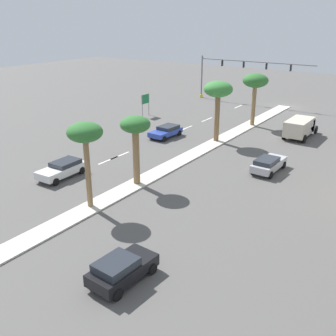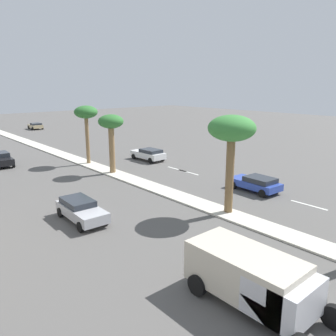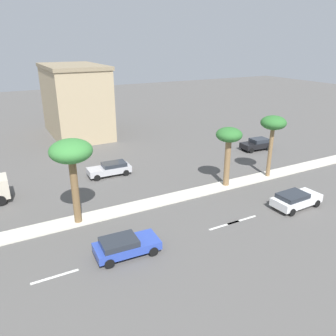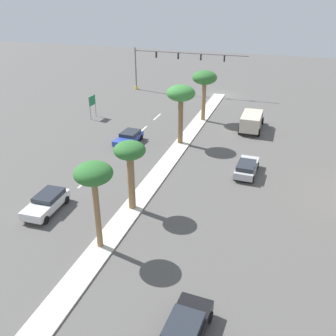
# 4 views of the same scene
# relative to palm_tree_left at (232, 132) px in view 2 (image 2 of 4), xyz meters

# --- Properties ---
(ground_plane) EXTENTS (160.00, 160.00, 0.00)m
(ground_plane) POSITION_rel_palm_tree_left_xyz_m (-0.23, 16.00, -5.56)
(ground_plane) COLOR #565451
(median_curb) EXTENTS (1.80, 97.78, 0.12)m
(median_curb) POSITION_rel_palm_tree_left_xyz_m (-0.23, 26.87, -5.50)
(median_curb) COLOR beige
(median_curb) RESTS_ON ground
(lane_stripe_front) EXTENTS (0.20, 2.80, 0.01)m
(lane_stripe_front) POSITION_rel_palm_tree_left_xyz_m (5.70, -2.85, -5.56)
(lane_stripe_front) COLOR silver
(lane_stripe_front) RESTS_ON ground
(lane_stripe_mid) EXTENTS (0.20, 2.80, 0.01)m
(lane_stripe_mid) POSITION_rel_palm_tree_left_xyz_m (5.70, 9.72, -5.56)
(lane_stripe_mid) COLOR silver
(lane_stripe_mid) RESTS_ON ground
(lane_stripe_inboard) EXTENTS (0.20, 2.80, 0.01)m
(lane_stripe_inboard) POSITION_rel_palm_tree_left_xyz_m (5.70, 11.41, -5.56)
(lane_stripe_inboard) COLOR silver
(lane_stripe_inboard) RESTS_ON ground
(palm_tree_left) EXTENTS (3.11, 3.11, 6.57)m
(palm_tree_left) POSITION_rel_palm_tree_left_xyz_m (0.00, 0.00, 0.00)
(palm_tree_left) COLOR brown
(palm_tree_left) RESTS_ON median_curb
(palm_tree_rear) EXTENTS (2.43, 2.43, 5.68)m
(palm_tree_rear) POSITION_rel_palm_tree_left_xyz_m (-0.23, 14.37, -0.84)
(palm_tree_rear) COLOR olive
(palm_tree_rear) RESTS_ON median_curb
(palm_tree_mid) EXTENTS (2.49, 2.49, 6.27)m
(palm_tree_mid) POSITION_rel_palm_tree_left_xyz_m (-0.07, 19.62, -0.12)
(palm_tree_mid) COLOR olive
(palm_tree_mid) RESTS_ON median_curb
(sedan_blue_front) EXTENTS (2.20, 4.31, 1.26)m
(sedan_blue_front) POSITION_rel_palm_tree_left_xyz_m (5.60, 1.69, -4.86)
(sedan_blue_front) COLOR #2D47AD
(sedan_blue_front) RESTS_ON ground
(sedan_black_far) EXTENTS (2.15, 3.95, 1.44)m
(sedan_black_far) POSITION_rel_palm_tree_left_xyz_m (-7.66, 24.94, -4.79)
(sedan_black_far) COLOR black
(sedan_black_far) RESTS_ON ground
(sedan_white_leading) EXTENTS (2.13, 4.44, 1.36)m
(sedan_white_leading) POSITION_rel_palm_tree_left_xyz_m (6.11, 16.78, -4.82)
(sedan_white_leading) COLOR silver
(sedan_white_leading) RESTS_ON ground
(sedan_silver_mid) EXTENTS (2.00, 4.44, 1.34)m
(sedan_silver_mid) POSITION_rel_palm_tree_left_xyz_m (-8.16, 5.43, -4.83)
(sedan_silver_mid) COLOR #B2B2B7
(sedan_silver_mid) RESTS_ON ground
(sedan_tan_trailing) EXTENTS (2.13, 3.86, 1.25)m
(sedan_tan_trailing) POSITION_rel_palm_tree_left_xyz_m (6.54, 53.69, -4.87)
(sedan_tan_trailing) COLOR tan
(sedan_tan_trailing) RESTS_ON ground
(box_truck) EXTENTS (2.54, 5.88, 2.16)m
(box_truck) POSITION_rel_palm_tree_left_xyz_m (-7.11, -7.09, -4.32)
(box_truck) COLOR silver
(box_truck) RESTS_ON ground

